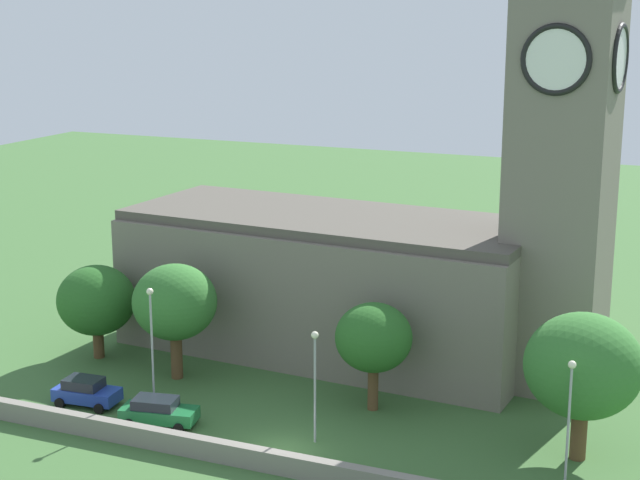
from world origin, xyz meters
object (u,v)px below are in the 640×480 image
church (382,253)px  tree_by_tower (583,366)px  streetlamp_west_mid (151,330)px  streetlamp_central (315,369)px  car_blue (86,392)px  tree_riverside_west (175,303)px  tree_churchyard (96,300)px  car_green (158,411)px  streetlamp_east_mid (570,404)px  tree_riverside_east (374,338)px

church → tree_by_tower: church is taller
streetlamp_west_mid → streetlamp_central: bearing=-3.9°
car_blue → streetlamp_central: bearing=2.3°
tree_riverside_west → tree_by_tower: 27.50m
tree_churchyard → streetlamp_west_mid: bearing=-35.9°
car_green → streetlamp_east_mid: bearing=3.6°
car_blue → tree_riverside_east: tree_riverside_east is taller
streetlamp_west_mid → tree_riverside_west: (-1.29, 4.98, 0.22)m
streetlamp_central → tree_by_tower: tree_by_tower is taller
streetlamp_west_mid → tree_riverside_west: 5.15m
car_blue → car_green: car_blue is taller
streetlamp_east_mid → tree_by_tower: tree_by_tower is taller
streetlamp_central → tree_riverside_west: tree_riverside_west is taller
tree_churchyard → streetlamp_east_mid: bearing=-11.3°
car_blue → streetlamp_east_mid: streetlamp_east_mid is taller
car_green → tree_riverside_west: (-2.99, 7.20, 4.56)m
car_green → tree_by_tower: (24.45, 5.28, 4.69)m
church → tree_by_tower: 19.87m
tree_riverside_west → church: bearing=40.2°
tree_riverside_east → tree_by_tower: bearing=-8.9°
car_blue → streetlamp_east_mid: 30.53m
church → tree_by_tower: (16.02, -11.55, -2.18)m
tree_churchyard → car_blue: bearing=-59.9°
car_blue → car_green: 5.95m
church → tree_riverside_east: 10.36m
car_green → tree_churchyard: bearing=140.6°
car_blue → church: bearing=48.2°
tree_churchyard → tree_riverside_west: bearing=-10.0°
streetlamp_west_mid → tree_by_tower: tree_by_tower is taller
tree_by_tower → tree_churchyard: bearing=174.7°
church → streetlamp_central: bearing=-84.7°
streetlamp_west_mid → tree_riverside_west: size_ratio=0.98×
tree_riverside_east → tree_churchyard: (-21.67, 1.15, -0.45)m
tree_churchyard → tree_by_tower: bearing=-5.3°
streetlamp_east_mid → tree_by_tower: (0.07, 3.73, 0.79)m
car_blue → tree_churchyard: (-4.46, 7.69, 3.43)m
car_blue → streetlamp_central: size_ratio=0.63×
tree_churchyard → tree_riverside_east: bearing=-3.0°
car_blue → tree_riverside_west: (2.91, 6.40, 4.52)m
car_blue → tree_churchyard: size_ratio=0.63×
car_blue → streetlamp_central: 16.18m
car_blue → streetlamp_east_mid: bearing=1.4°
streetlamp_east_mid → tree_riverside_west: (-27.37, 5.65, 0.66)m
streetlamp_west_mid → tree_by_tower: 26.33m
car_green → tree_churchyard: tree_churchyard is taller
streetlamp_central → tree_riverside_east: 6.09m
car_green → streetlamp_central: size_ratio=0.72×
church → streetlamp_east_mid: church is taller
streetlamp_central → streetlamp_east_mid: size_ratio=0.96×
car_blue → tree_riverside_east: size_ratio=0.62×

